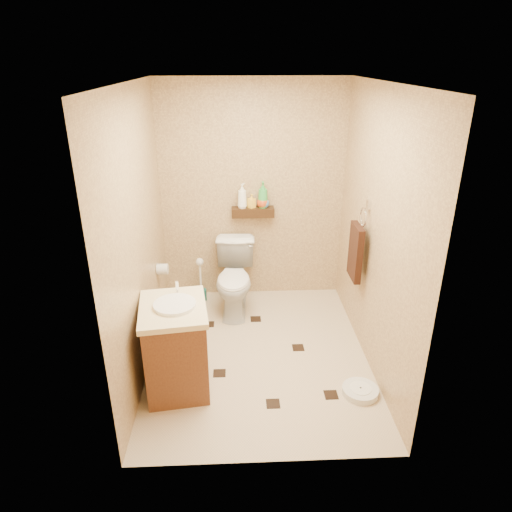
{
  "coord_description": "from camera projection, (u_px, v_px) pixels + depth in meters",
  "views": [
    {
      "loc": [
        -0.19,
        -3.56,
        2.58
      ],
      "look_at": [
        -0.01,
        0.25,
        0.9
      ],
      "focal_mm": 32.0,
      "sensor_mm": 36.0,
      "label": 1
    }
  ],
  "objects": [
    {
      "name": "wall_shelf",
      "position": [
        253.0,
        212.0,
        4.96
      ],
      "size": [
        0.46,
        0.14,
        0.1
      ],
      "primitive_type": "cube",
      "color": "#341E0E",
      "rests_on": "wall_back"
    },
    {
      "name": "bottle_a",
      "position": [
        242.0,
        196.0,
        4.88
      ],
      "size": [
        0.14,
        0.14,
        0.27
      ],
      "primitive_type": "imported",
      "rotation": [
        0.0,
        0.0,
        2.51
      ],
      "color": "white",
      "rests_on": "wall_shelf"
    },
    {
      "name": "bottle_c",
      "position": [
        263.0,
        200.0,
        4.91
      ],
      "size": [
        0.18,
        0.18,
        0.16
      ],
      "primitive_type": "imported",
      "rotation": [
        0.0,
        0.0,
        2.41
      ],
      "color": "#C04516",
      "rests_on": "wall_shelf"
    },
    {
      "name": "bottle_d",
      "position": [
        263.0,
        195.0,
        4.89
      ],
      "size": [
        0.11,
        0.11,
        0.28
      ],
      "primitive_type": "imported",
      "rotation": [
        0.0,
        0.0,
        3.15
      ],
      "color": "green",
      "rests_on": "wall_shelf"
    },
    {
      "name": "wall_right",
      "position": [
        376.0,
        233.0,
        3.86
      ],
      "size": [
        0.04,
        2.5,
        2.4
      ],
      "primitive_type": "cube",
      "color": "tan",
      "rests_on": "ground"
    },
    {
      "name": "wall_front",
      "position": [
        270.0,
        312.0,
        2.67
      ],
      "size": [
        2.0,
        0.04,
        2.4
      ],
      "primitive_type": "cube",
      "color": "tan",
      "rests_on": "ground"
    },
    {
      "name": "wall_back",
      "position": [
        253.0,
        194.0,
        4.96
      ],
      "size": [
        2.0,
        0.04,
        2.4
      ],
      "primitive_type": "cube",
      "color": "tan",
      "rests_on": "ground"
    },
    {
      "name": "towel_ring",
      "position": [
        356.0,
        250.0,
        4.19
      ],
      "size": [
        0.12,
        0.3,
        0.76
      ],
      "color": "silver",
      "rests_on": "wall_right"
    },
    {
      "name": "bottle_b",
      "position": [
        252.0,
        201.0,
        4.91
      ],
      "size": [
        0.1,
        0.1,
        0.15
      ],
      "primitive_type": "imported",
      "rotation": [
        0.0,
        0.0,
        0.62
      ],
      "color": "yellow",
      "rests_on": "wall_shelf"
    },
    {
      "name": "bottle_e",
      "position": [
        263.0,
        201.0,
        4.91
      ],
      "size": [
        0.09,
        0.09,
        0.15
      ],
      "primitive_type": "imported",
      "rotation": [
        0.0,
        0.0,
        2.24
      ],
      "color": "#F3CB51",
      "rests_on": "wall_shelf"
    },
    {
      "name": "toilet",
      "position": [
        235.0,
        279.0,
        4.9
      ],
      "size": [
        0.46,
        0.76,
        0.76
      ],
      "primitive_type": "imported",
      "rotation": [
        0.0,
        0.0,
        -0.04
      ],
      "color": "white",
      "rests_on": "ground"
    },
    {
      "name": "ground",
      "position": [
        258.0,
        354.0,
        4.3
      ],
      "size": [
        2.5,
        2.5,
        0.0
      ],
      "primitive_type": "plane",
      "color": "beige",
      "rests_on": "ground"
    },
    {
      "name": "bathroom_scale",
      "position": [
        360.0,
        391.0,
        3.78
      ],
      "size": [
        0.37,
        0.37,
        0.06
      ],
      "rotation": [
        0.0,
        0.0,
        0.29
      ],
      "color": "silver",
      "rests_on": "ground"
    },
    {
      "name": "floor_accents",
      "position": [
        262.0,
        357.0,
        4.25
      ],
      "size": [
        1.17,
        1.41,
        0.01
      ],
      "color": "black",
      "rests_on": "ground"
    },
    {
      "name": "toilet_paper",
      "position": [
        162.0,
        269.0,
        4.61
      ],
      "size": [
        0.12,
        0.11,
        0.12
      ],
      "color": "silver",
      "rests_on": "wall_left"
    },
    {
      "name": "bottle_f",
      "position": [
        264.0,
        201.0,
        4.92
      ],
      "size": [
        0.15,
        0.15,
        0.14
      ],
      "primitive_type": "imported",
      "rotation": [
        0.0,
        0.0,
        3.72
      ],
      "color": "teal",
      "rests_on": "wall_shelf"
    },
    {
      "name": "wall_left",
      "position": [
        138.0,
        237.0,
        3.77
      ],
      "size": [
        0.04,
        2.5,
        2.4
      ],
      "primitive_type": "cube",
      "color": "tan",
      "rests_on": "ground"
    },
    {
      "name": "vanity",
      "position": [
        176.0,
        346.0,
        3.74
      ],
      "size": [
        0.6,
        0.7,
        0.89
      ],
      "rotation": [
        0.0,
        0.0,
        0.13
      ],
      "color": "brown",
      "rests_on": "ground"
    },
    {
      "name": "toilet_brush",
      "position": [
        201.0,
        286.0,
        5.18
      ],
      "size": [
        0.12,
        0.12,
        0.52
      ],
      "color": "#175D54",
      "rests_on": "ground"
    },
    {
      "name": "ceiling",
      "position": [
        259.0,
        82.0,
        3.33
      ],
      "size": [
        2.0,
        2.5,
        0.02
      ],
      "primitive_type": "cube",
      "color": "white",
      "rests_on": "wall_back"
    }
  ]
}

